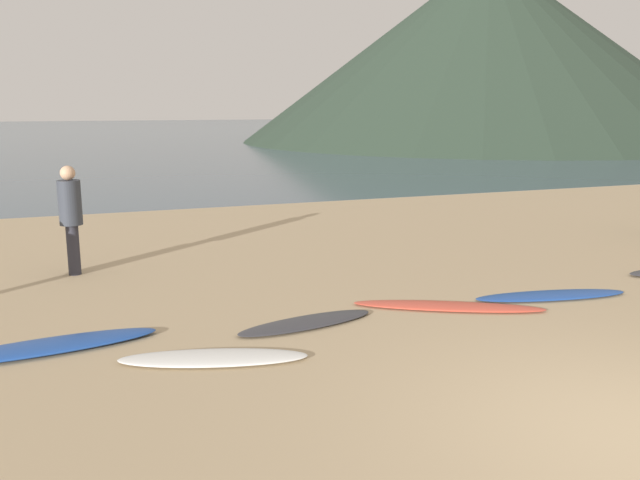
{
  "coord_description": "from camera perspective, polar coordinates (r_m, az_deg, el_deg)",
  "views": [
    {
      "loc": [
        -4.45,
        -3.77,
        2.76
      ],
      "look_at": [
        -0.74,
        6.16,
        0.6
      ],
      "focal_mm": 37.56,
      "sensor_mm": 36.0,
      "label": 1
    }
  ],
  "objects": [
    {
      "name": "ocean_water",
      "position": [
        68.04,
        -16.98,
        8.71
      ],
      "size": [
        140.0,
        100.0,
        0.01
      ],
      "primitive_type": "cube",
      "color": "#475B6B",
      "rests_on": "ground"
    },
    {
      "name": "headland_hill",
      "position": [
        52.73,
        13.97,
        15.46
      ],
      "size": [
        36.05,
        36.05,
        13.35
      ],
      "primitive_type": "cone",
      "color": "#28382B",
      "rests_on": "ground"
    },
    {
      "name": "surfboard_5",
      "position": [
        10.31,
        19.08,
        -4.48
      ],
      "size": [
        2.37,
        0.9,
        0.07
      ],
      "primitive_type": "ellipsoid",
      "rotation": [
        0.0,
        0.0,
        -0.18
      ],
      "color": "#1E479E",
      "rests_on": "ground"
    },
    {
      "name": "surfboard_4",
      "position": [
        9.41,
        10.89,
        -5.56
      ],
      "size": [
        2.53,
        1.63,
        0.06
      ],
      "primitive_type": "ellipsoid",
      "rotation": [
        0.0,
        0.0,
        -0.48
      ],
      "color": "#D84C38",
      "rests_on": "ground"
    },
    {
      "name": "surfboard_1",
      "position": [
        8.32,
        -22.39,
        -8.41
      ],
      "size": [
        2.59,
        0.89,
        0.1
      ],
      "primitive_type": "ellipsoid",
      "rotation": [
        0.0,
        0.0,
        0.13
      ],
      "color": "#1E479E",
      "rests_on": "ground"
    },
    {
      "name": "ground_plane",
      "position": [
        14.75,
        -2.57,
        0.33
      ],
      "size": [
        120.0,
        120.0,
        0.2
      ],
      "primitive_type": "cube",
      "color": "tan",
      "rests_on": "ground"
    },
    {
      "name": "surfboard_2",
      "position": [
        7.52,
        -9.06,
        -9.88
      ],
      "size": [
        2.14,
        1.11,
        0.07
      ],
      "primitive_type": "ellipsoid",
      "rotation": [
        0.0,
        0.0,
        -0.29
      ],
      "color": "white",
      "rests_on": "ground"
    },
    {
      "name": "surfboard_3",
      "position": [
        8.57,
        -1.17,
        -7.05
      ],
      "size": [
        1.96,
        0.84,
        0.07
      ],
      "primitive_type": "ellipsoid",
      "rotation": [
        0.0,
        0.0,
        0.18
      ],
      "color": "#333338",
      "rests_on": "ground"
    },
    {
      "name": "person_0",
      "position": [
        11.56,
        -20.49,
        2.32
      ],
      "size": [
        0.36,
        0.36,
        1.79
      ],
      "rotation": [
        0.0,
        0.0,
        6.06
      ],
      "color": "#2D2D38",
      "rests_on": "ground"
    }
  ]
}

